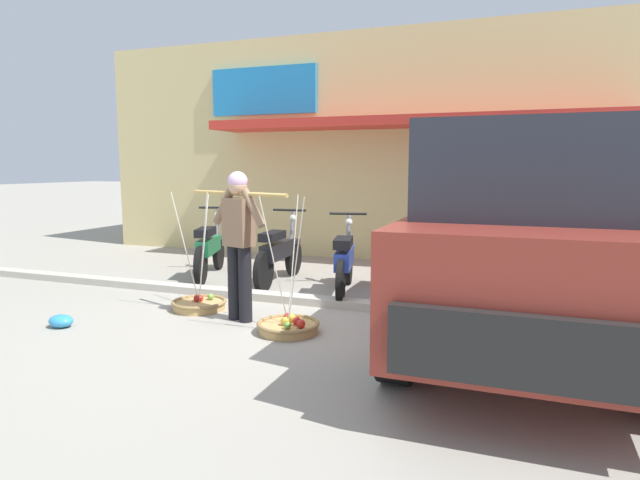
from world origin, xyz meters
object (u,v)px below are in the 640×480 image
(fruit_basket_right_side, at_px, (199,304))
(parked_truck, at_px, (528,229))
(motorcycle_second_in_row, at_px, (279,254))
(motorcycle_end_of_row, at_px, (438,264))
(fruit_basket_left_side, at_px, (288,326))
(motorcycle_third_in_row, at_px, (345,261))
(motorcycle_nearest_shop, at_px, (209,249))
(plastic_litter_bag, at_px, (61,321))
(fruit_vendor, at_px, (239,236))

(fruit_basket_right_side, distance_m, parked_truck, 3.89)
(motorcycle_second_in_row, distance_m, motorcycle_end_of_row, 2.36)
(fruit_basket_left_side, relative_size, parked_truck, 0.30)
(fruit_basket_right_side, height_order, motorcycle_third_in_row, fruit_basket_right_side)
(fruit_basket_left_side, xyz_separation_m, motorcycle_nearest_shop, (-2.36, 2.25, 0.38))
(motorcycle_third_in_row, distance_m, motorcycle_end_of_row, 1.25)
(motorcycle_nearest_shop, distance_m, motorcycle_end_of_row, 3.60)
(motorcycle_nearest_shop, xyz_separation_m, plastic_litter_bag, (-0.05, -2.95, -0.38))
(fruit_basket_left_side, relative_size, motorcycle_end_of_row, 0.81)
(fruit_vendor, bearing_deg, motorcycle_third_in_row, 66.55)
(fruit_vendor, relative_size, motorcycle_nearest_shop, 0.97)
(motorcycle_nearest_shop, relative_size, motorcycle_second_in_row, 0.96)
(fruit_basket_left_side, distance_m, motorcycle_second_in_row, 2.49)
(motorcycle_second_in_row, xyz_separation_m, plastic_litter_bag, (-1.29, -2.88, -0.38))
(fruit_vendor, relative_size, motorcycle_end_of_row, 0.95)
(motorcycle_second_in_row, height_order, motorcycle_end_of_row, same)
(motorcycle_end_of_row, bearing_deg, fruit_vendor, -135.28)
(motorcycle_third_in_row, bearing_deg, motorcycle_second_in_row, 165.63)
(fruit_basket_left_side, bearing_deg, motorcycle_nearest_shop, 136.33)
(fruit_basket_left_side, relative_size, motorcycle_second_in_row, 0.80)
(fruit_vendor, bearing_deg, plastic_litter_bag, -151.31)
(motorcycle_nearest_shop, xyz_separation_m, motorcycle_third_in_row, (2.37, -0.36, 0.00))
(plastic_litter_bag, bearing_deg, motorcycle_end_of_row, 38.06)
(fruit_basket_right_side, height_order, motorcycle_nearest_shop, fruit_basket_right_side)
(fruit_basket_right_side, distance_m, motorcycle_third_in_row, 2.05)
(fruit_basket_right_side, xyz_separation_m, motorcycle_third_in_row, (1.42, 1.42, 0.38))
(motorcycle_end_of_row, height_order, plastic_litter_bag, motorcycle_end_of_row)
(fruit_vendor, height_order, parked_truck, parked_truck)
(motorcycle_second_in_row, bearing_deg, parked_truck, -24.62)
(motorcycle_end_of_row, bearing_deg, plastic_litter_bag, -141.94)
(motorcycle_end_of_row, xyz_separation_m, parked_truck, (1.09, -1.55, 0.68))
(motorcycle_end_of_row, bearing_deg, fruit_basket_left_side, -119.78)
(fruit_basket_left_side, bearing_deg, plastic_litter_bag, -163.87)
(motorcycle_nearest_shop, height_order, motorcycle_second_in_row, same)
(fruit_vendor, height_order, plastic_litter_bag, fruit_vendor)
(fruit_basket_right_side, relative_size, motorcycle_end_of_row, 0.81)
(motorcycle_nearest_shop, distance_m, plastic_litter_bag, 2.97)
(fruit_vendor, distance_m, parked_truck, 3.06)
(motorcycle_second_in_row, xyz_separation_m, motorcycle_third_in_row, (1.13, -0.29, 0.00))
(motorcycle_second_in_row, distance_m, parked_truck, 3.85)
(motorcycle_second_in_row, height_order, plastic_litter_bag, motorcycle_second_in_row)
(fruit_basket_left_side, height_order, fruit_basket_right_side, same)
(fruit_basket_left_side, relative_size, motorcycle_nearest_shop, 0.83)
(motorcycle_second_in_row, relative_size, motorcycle_third_in_row, 1.02)
(motorcycle_end_of_row, distance_m, parked_truck, 2.02)
(fruit_basket_right_side, bearing_deg, motorcycle_end_of_row, 32.49)
(motorcycle_third_in_row, xyz_separation_m, plastic_litter_bag, (-2.43, -2.59, -0.38))
(motorcycle_third_in_row, bearing_deg, motorcycle_end_of_row, 12.20)
(fruit_basket_left_side, bearing_deg, motorcycle_third_in_row, 89.60)
(fruit_vendor, xyz_separation_m, motorcycle_nearest_shop, (-1.65, 2.02, -0.52))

